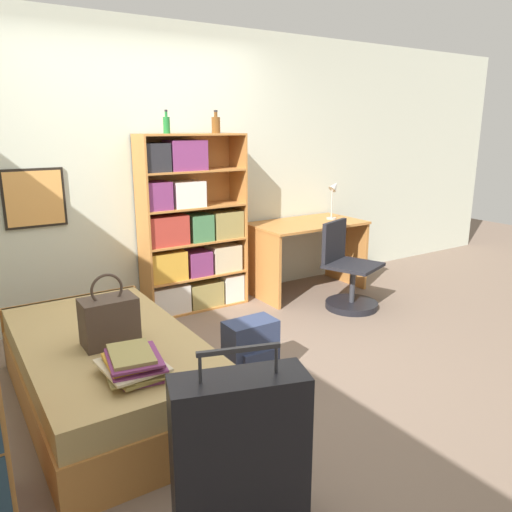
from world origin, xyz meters
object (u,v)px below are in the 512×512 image
(handbag, at_px, (109,320))
(desk, at_px, (306,244))
(bottle_brown, at_px, (216,124))
(desk_chair, at_px, (348,282))
(bookcase, at_px, (190,234))
(suitcase, at_px, (240,453))
(backpack, at_px, (251,351))
(bed, at_px, (108,369))
(bottle_green, at_px, (167,124))
(book_stack_on_bed, at_px, (134,364))
(desk_lamp, at_px, (334,193))

(handbag, relative_size, desk, 0.37)
(handbag, height_order, desk, handbag)
(bottle_brown, bearing_deg, desk, -8.28)
(desk_chair, bearing_deg, bookcase, 148.50)
(suitcase, bearing_deg, backpack, 55.59)
(bookcase, relative_size, bottle_brown, 8.08)
(bed, relative_size, bookcase, 1.10)
(bed, relative_size, handbag, 4.16)
(backpack, bearing_deg, desk, 40.85)
(backpack, bearing_deg, bed, 164.85)
(bed, distance_m, bottle_green, 2.17)
(suitcase, height_order, bottle_green, bottle_green)
(desk, bearing_deg, backpack, -139.15)
(desk_chair, bearing_deg, book_stack_on_bed, -157.20)
(bottle_brown, bearing_deg, bottle_green, 178.00)
(book_stack_on_bed, bearing_deg, bookcase, 56.81)
(backpack, bearing_deg, desk_lamp, 35.07)
(bottle_green, bearing_deg, desk_lamp, -4.97)
(backpack, bearing_deg, bookcase, 79.87)
(handbag, height_order, bottle_green, bottle_green)
(desk, height_order, desk_lamp, desk_lamp)
(bookcase, height_order, desk_chair, bookcase)
(book_stack_on_bed, distance_m, bookcase, 2.19)
(bottle_green, relative_size, bottle_brown, 0.98)
(suitcase, xyz_separation_m, bottle_brown, (1.29, 2.53, 1.36))
(bottle_brown, height_order, desk_chair, bottle_brown)
(suitcase, distance_m, desk, 3.29)
(handbag, bearing_deg, bed, 88.27)
(book_stack_on_bed, height_order, bookcase, bookcase)
(book_stack_on_bed, height_order, bottle_brown, bottle_brown)
(book_stack_on_bed, xyz_separation_m, desk, (2.44, 1.65, 0.00))
(desk_chair, bearing_deg, handbag, -166.68)
(book_stack_on_bed, xyz_separation_m, suitcase, (0.19, -0.74, -0.15))
(bed, xyz_separation_m, backpack, (0.91, -0.25, -0.01))
(bookcase, height_order, bottle_green, bottle_green)
(bookcase, height_order, desk, bookcase)
(bookcase, xyz_separation_m, bottle_brown, (0.28, -0.03, 0.99))
(handbag, bearing_deg, bottle_green, 53.77)
(suitcase, relative_size, desk, 0.72)
(bottle_green, bearing_deg, bottle_brown, -2.00)
(bottle_green, distance_m, desk, 1.88)
(book_stack_on_bed, xyz_separation_m, bottle_brown, (1.48, 1.79, 1.20))
(book_stack_on_bed, distance_m, bottle_brown, 2.62)
(bottle_green, distance_m, bottle_brown, 0.47)
(book_stack_on_bed, xyz_separation_m, bookcase, (1.19, 1.82, 0.21))
(bookcase, relative_size, bottle_green, 8.25)
(bottle_brown, bearing_deg, bookcase, 173.42)
(desk_lamp, bearing_deg, handbag, -156.76)
(bed, bearing_deg, backpack, -15.15)
(suitcase, bearing_deg, bookcase, 68.62)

